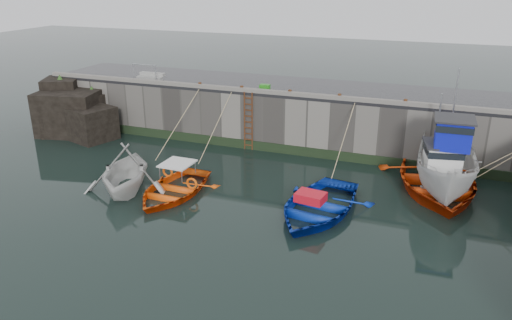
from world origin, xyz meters
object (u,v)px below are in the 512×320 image
at_px(boat_near_white, 127,189).
at_px(fish_crate, 265,88).
at_px(boat_far_white, 447,168).
at_px(bollard_e, 405,102).
at_px(boat_far_orange, 436,180).
at_px(bollard_a, 200,85).
at_px(boat_near_navy, 317,212).
at_px(bollard_c, 290,92).
at_px(ladder, 248,122).
at_px(bollard_d, 339,97).
at_px(bollard_b, 242,88).
at_px(boat_near_blue, 173,194).

bearing_deg(boat_near_white, fish_crate, 42.38).
xyz_separation_m(boat_far_white, bollard_e, (-2.20, 2.48, 2.20)).
bearing_deg(boat_far_orange, bollard_a, 158.50).
relative_size(boat_near_navy, bollard_c, 19.50).
xyz_separation_m(ladder, boat_near_navy, (5.43, -6.15, -1.59)).
bearing_deg(bollard_a, boat_near_navy, -37.57).
relative_size(boat_far_white, boat_far_orange, 0.88).
distance_m(boat_far_white, bollard_d, 6.34).
bearing_deg(boat_far_orange, bollard_d, 143.85).
bearing_deg(bollard_e, bollard_d, 180.00).
bearing_deg(bollard_b, bollard_e, 0.00).
relative_size(boat_near_white, boat_near_navy, 0.83).
height_order(bollard_b, bollard_c, same).
distance_m(boat_far_orange, bollard_d, 6.24).
distance_m(boat_far_orange, fish_crate, 10.05).
bearing_deg(ladder, bollard_a, 173.62).
height_order(ladder, boat_near_white, ladder).
distance_m(bollard_b, bollard_d, 5.30).
height_order(ladder, boat_far_orange, boat_far_orange).
relative_size(boat_near_white, bollard_c, 16.26).
height_order(boat_near_blue, bollard_e, bollard_e).
height_order(fish_crate, bollard_d, fish_crate).
xyz_separation_m(bollard_a, bollard_c, (5.20, 0.00, 0.00)).
xyz_separation_m(boat_near_blue, boat_far_orange, (10.80, 4.62, 0.46)).
relative_size(bollard_a, bollard_b, 1.00).
bearing_deg(bollard_d, boat_near_navy, -84.41).
height_order(boat_far_orange, fish_crate, boat_far_orange).
height_order(ladder, boat_near_navy, ladder).
relative_size(boat_near_navy, bollard_d, 19.50).
bearing_deg(boat_near_white, boat_near_blue, -13.79).
distance_m(fish_crate, bollard_c, 1.65).
bearing_deg(boat_far_white, boat_near_white, -162.38).
height_order(boat_near_white, bollard_a, bollard_a).
bearing_deg(bollard_a, fish_crate, 7.96).
height_order(ladder, bollard_a, bollard_a).
height_order(boat_far_white, bollard_c, boat_far_white).
height_order(boat_near_blue, fish_crate, fish_crate).
height_order(boat_near_navy, bollard_d, bollard_d).
bearing_deg(bollard_b, boat_far_orange, -12.82).
relative_size(boat_far_white, bollard_b, 24.49).
relative_size(ladder, bollard_c, 11.43).
height_order(boat_near_blue, bollard_c, bollard_c).
distance_m(boat_near_white, boat_near_blue, 2.22).
xyz_separation_m(bollard_b, bollard_c, (2.70, 0.00, 0.00)).
height_order(boat_near_blue, boat_far_orange, boat_far_orange).
distance_m(boat_near_blue, bollard_a, 7.98).
bearing_deg(bollard_e, bollard_a, 180.00).
xyz_separation_m(boat_far_white, boat_far_orange, (-0.37, 0.12, -0.64)).
bearing_deg(boat_near_blue, bollard_d, 51.82).
xyz_separation_m(boat_near_blue, bollard_e, (8.96, 6.97, 3.30)).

